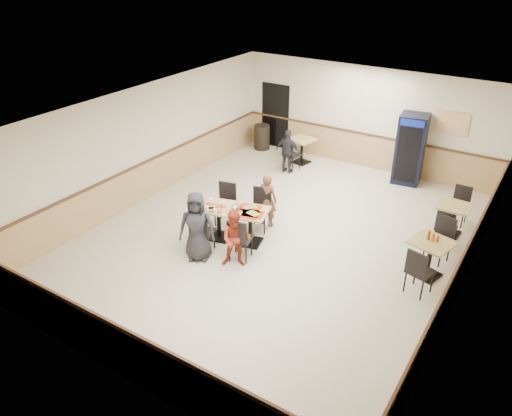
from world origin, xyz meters
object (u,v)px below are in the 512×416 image
Objects in this scene: diner_woman_left at (197,227)px; back_table at (302,147)px; diner_woman_right at (236,239)px; lone_diner at (288,152)px; side_table_far at (453,215)px; main_table at (234,219)px; pepsi_cooler at (410,149)px; side_table_near at (430,253)px; trash_bin at (262,137)px; diner_man_opposite at (267,200)px.

back_table is (-0.63, 5.90, -0.26)m from diner_woman_left.
lone_diner is (-1.47, 4.80, 0.02)m from diner_woman_right.
lone_diner is 5.08m from side_table_far.
main_table is 1.30× the size of diner_woman_right.
diner_woman_right is at bearing -67.62° from main_table.
main_table is 2.21× the size of side_table_far.
pepsi_cooler is (-1.79, 2.32, 0.48)m from side_table_far.
side_table_near reaches higher than trash_bin.
diner_woman_left is at bearing -117.90° from main_table.
pepsi_cooler reaches higher than main_table.
diner_woman_right is 6.32m from pepsi_cooler.
side_table_far is at bearing 18.42° from diner_woman_right.
main_table is 5.77m from pepsi_cooler.
diner_woman_right is 3.94m from side_table_near.
diner_man_opposite is at bearing -123.23° from pepsi_cooler.
diner_woman_left is at bearing 165.81° from diner_woman_right.
side_table_near is at bearing -0.86° from main_table.
side_table_near is 1.96m from side_table_far.
diner_woman_right is 5.87m from back_table.
trash_bin is at bearing 161.00° from side_table_far.
pepsi_cooler reaches higher than diner_woman_right.
trash_bin is (-6.64, 4.24, -0.13)m from side_table_near.
main_table is 1.05m from diner_man_opposite.
side_table_near is (4.98, -3.01, -0.12)m from lone_diner.
side_table_near is at bearing -37.96° from back_table.
side_table_far is at bearing -21.26° from back_table.
diner_man_opposite reaches higher than back_table.
pepsi_cooler reaches higher than side_table_far.
main_table is 1.81× the size of side_table_near.
pepsi_cooler is (-1.81, 4.28, 0.45)m from side_table_near.
side_table_near is 1.22× the size of side_table_far.
diner_woman_right reaches higher than side_table_near.
diner_woman_right is 0.96× the size of diner_man_opposite.
side_table_far is 0.38× the size of pepsi_cooler.
diner_woman_right is 1.70× the size of side_table_far.
diner_woman_right is at bearing 103.17° from lone_diner.
lone_diner is 0.89m from back_table.
side_table_near is 4.67m from pepsi_cooler.
side_table_far is 0.89× the size of back_table.
pepsi_cooler reaches higher than trash_bin.
diner_man_opposite is 1.57× the size of back_table.
main_table is at bearing -166.44° from side_table_near.
side_table_near is at bearing 172.32° from diner_man_opposite.
diner_woman_right is 1.86m from diner_man_opposite.
side_table_far is at bearing -160.66° from diner_man_opposite.
lone_diner is at bearing -90.00° from back_table.
diner_man_opposite is (-0.36, 1.82, 0.03)m from diner_woman_right.
side_table_far is (-0.02, 1.96, -0.04)m from side_table_near.
diner_woman_left is 6.79m from pepsi_cooler.
diner_woman_right reaches higher than main_table.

